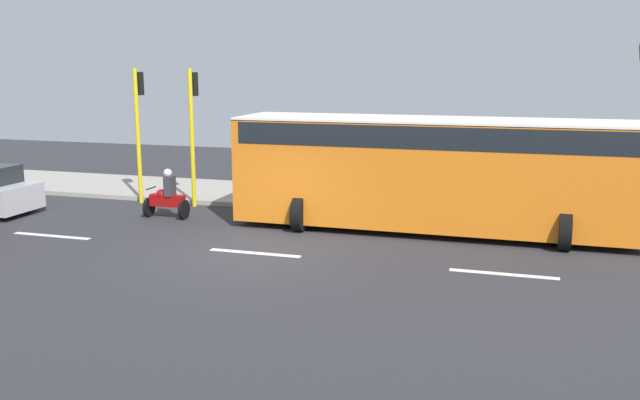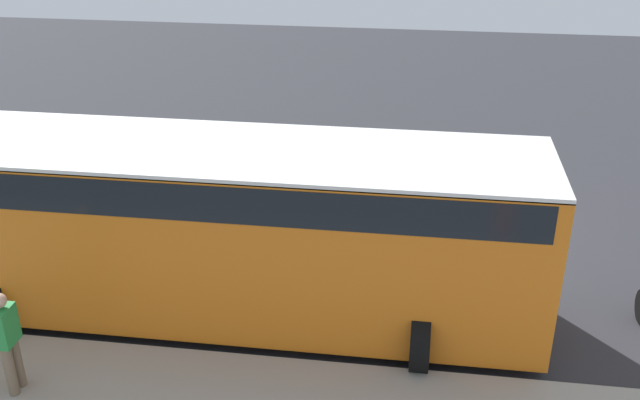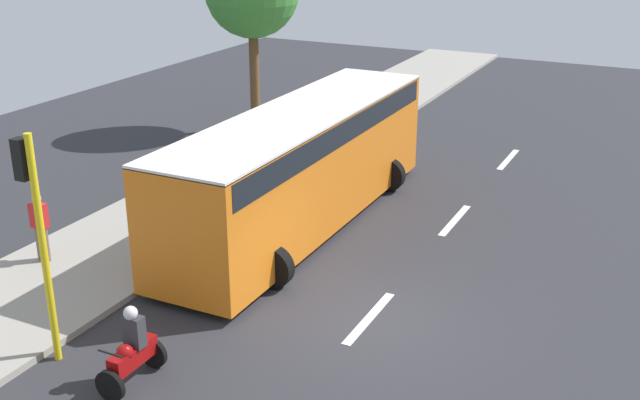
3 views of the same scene
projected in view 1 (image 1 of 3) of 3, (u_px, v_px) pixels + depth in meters
The scene contains 11 objects.
ground_plane at pixel (255, 255), 16.93m from camera, with size 40.00×60.00×0.10m, color #2D2D33.
sidewalk at pixel (332, 198), 23.48m from camera, with size 4.00×60.00×0.15m, color #9E998E.
lane_stripe_north at pixel (504, 274), 15.22m from camera, with size 0.20×2.40×0.01m, color white.
lane_stripe_mid at pixel (255, 253), 16.92m from camera, with size 0.20×2.40×0.01m, color white.
lane_stripe_south at pixel (52, 236), 18.62m from camera, with size 0.20×2.40×0.01m, color white.
city_bus at pixel (432, 166), 18.88m from camera, with size 3.20×11.00×3.16m.
motorcycle at pixel (167, 197), 20.70m from camera, with size 0.60×1.30×1.53m.
pedestrian_near_signal at pixel (523, 183), 20.84m from camera, with size 0.40×0.24×1.69m.
pedestrian_by_tree at pixel (309, 165), 24.54m from camera, with size 0.40×0.24×1.69m.
traffic_light_corner at pixel (193, 118), 22.06m from camera, with size 0.49×0.24×4.50m.
traffic_light_midblock at pixel (138, 116), 22.63m from camera, with size 0.49×0.24×4.50m.
Camera 1 is at (-15.17, -6.28, 4.61)m, focal length 38.14 mm.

